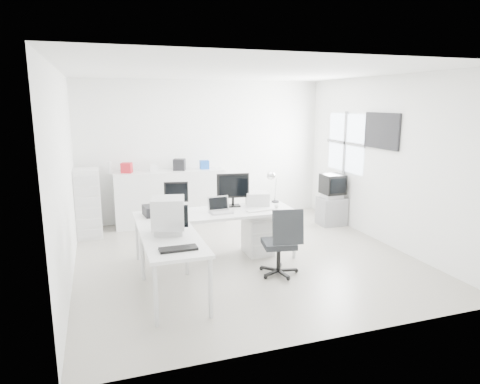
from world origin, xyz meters
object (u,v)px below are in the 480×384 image
object	(u,v)px
side_desk	(173,268)
laser_printer	(257,199)
drawer_pedestal	(258,235)
office_chair	(279,240)
filing_cabinet	(88,203)
sideboard	(170,197)
laptop	(221,206)
crt_tv	(333,186)
main_desk	(216,236)
tv_cabinet	(331,211)
lcd_monitor_small	(176,196)
lcd_monitor_large	(233,190)
crt_monitor	(168,215)
inkjet_printer	(158,210)

from	to	relation	value
side_desk	laser_printer	distance (m)	2.13
drawer_pedestal	office_chair	xyz separation A→B (m)	(-0.03, -0.89, 0.19)
filing_cabinet	laser_printer	bearing A→B (deg)	-31.40
sideboard	laser_printer	bearing A→B (deg)	-61.01
laptop	filing_cabinet	bearing A→B (deg)	130.76
laptop	crt_tv	size ratio (longest dim) A/B	0.69
main_desk	side_desk	xyz separation A→B (m)	(-0.85, -1.10, 0.00)
main_desk	tv_cabinet	world-z (taller)	main_desk
main_desk	tv_cabinet	size ratio (longest dim) A/B	4.41
lcd_monitor_small	laptop	xyz separation A→B (m)	(0.60, -0.35, -0.11)
lcd_monitor_large	filing_cabinet	xyz separation A→B (m)	(-2.20, 1.56, -0.40)
main_desk	sideboard	bearing A→B (deg)	98.71
laser_printer	laptop	bearing A→B (deg)	-142.45
laser_printer	tv_cabinet	bearing A→B (deg)	37.85
laptop	main_desk	bearing A→B (deg)	112.42
crt_monitor	side_desk	bearing A→B (deg)	-77.78
crt_monitor	office_chair	world-z (taller)	crt_monitor
crt_tv	sideboard	distance (m)	3.18
office_chair	filing_cabinet	world-z (taller)	filing_cabinet
filing_cabinet	crt_monitor	bearing A→B (deg)	-69.37
laser_printer	filing_cabinet	xyz separation A→B (m)	(-2.60, 1.59, -0.24)
lcd_monitor_small	lcd_monitor_large	xyz separation A→B (m)	(0.90, 0.00, 0.04)
laptop	sideboard	xyz separation A→B (m)	(-0.38, 2.28, -0.33)
lcd_monitor_small	side_desk	bearing A→B (deg)	-91.76
laptop	crt_monitor	size ratio (longest dim) A/B	0.71
laser_printer	tv_cabinet	size ratio (longest dim) A/B	0.66
drawer_pedestal	crt_monitor	size ratio (longest dim) A/B	1.22
main_desk	lcd_monitor_small	bearing A→B (deg)	155.56
lcd_monitor_small	sideboard	distance (m)	1.99
side_desk	lcd_monitor_small	xyz separation A→B (m)	(0.30, 1.35, 0.60)
lcd_monitor_large	filing_cabinet	distance (m)	2.73
laptop	office_chair	size ratio (longest dim) A/B	0.35
crt_tv	side_desk	bearing A→B (deg)	-147.84
crt_tv	laser_printer	bearing A→B (deg)	-155.14
lcd_monitor_large	sideboard	world-z (taller)	lcd_monitor_large
lcd_monitor_small	tv_cabinet	bearing A→B (deg)	25.65
crt_monitor	filing_cabinet	world-z (taller)	crt_monitor
lcd_monitor_small	crt_tv	xyz separation A→B (m)	(3.20, 0.85, -0.21)
main_desk	laptop	distance (m)	0.50
lcd_monitor_small	inkjet_printer	bearing A→B (deg)	-142.67
crt_monitor	sideboard	distance (m)	3.10
laser_printer	crt_monitor	xyz separation A→B (m)	(-1.60, -1.07, 0.14)
crt_monitor	tv_cabinet	xyz separation A→B (m)	(3.50, 1.95, -0.72)
laser_printer	office_chair	distance (m)	1.12
side_desk	tv_cabinet	xyz separation A→B (m)	(3.50, 2.20, -0.10)
sideboard	side_desk	bearing A→B (deg)	-98.97
side_desk	lcd_monitor_large	xyz separation A→B (m)	(1.20, 1.35, 0.64)
lcd_monitor_large	crt_tv	xyz separation A→B (m)	(2.30, 0.85, -0.25)
tv_cabinet	sideboard	xyz separation A→B (m)	(-2.98, 1.08, 0.26)
main_desk	inkjet_printer	distance (m)	0.97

